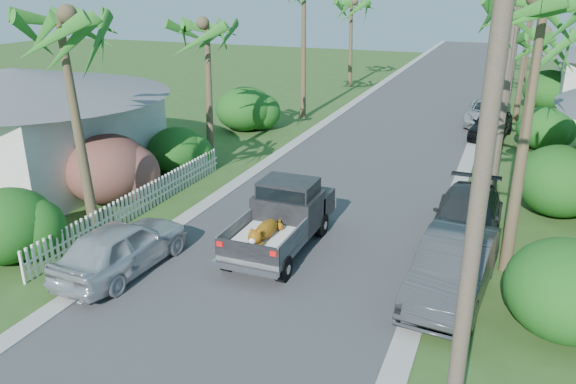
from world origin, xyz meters
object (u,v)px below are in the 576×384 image
at_px(palm_l_b, 206,24).
at_px(utility_pole_a, 476,219).
at_px(parked_car_rm, 467,217).
at_px(palm_l_a, 63,16).
at_px(parked_car_rd, 488,113).
at_px(utility_pole_b, 508,74).
at_px(house_left, 20,129).
at_px(pickup_truck, 285,215).
at_px(palm_l_d, 352,2).
at_px(utility_pole_c, 516,39).
at_px(parked_car_rf, 491,124).
at_px(parked_car_ln, 122,247).
at_px(palm_r_b, 542,33).
at_px(palm_r_a, 545,0).
at_px(parked_car_rn, 453,269).
at_px(utility_pole_d, 519,24).

xyz_separation_m(palm_l_b, utility_pole_a, (12.40, -14.00, -1.55)).
height_order(parked_car_rm, palm_l_a, palm_l_a).
xyz_separation_m(parked_car_rd, utility_pole_b, (0.95, -11.30, 3.89)).
relative_size(house_left, utility_pole_b, 1.00).
bearing_deg(house_left, utility_pole_a, -25.82).
relative_size(pickup_truck, utility_pole_a, 0.57).
bearing_deg(palm_l_d, palm_l_b, -90.78).
distance_m(utility_pole_b, utility_pole_c, 15.00).
relative_size(parked_car_rf, house_left, 0.48).
height_order(pickup_truck, parked_car_ln, pickup_truck).
relative_size(pickup_truck, palm_r_b, 0.71).
bearing_deg(utility_pole_c, parked_car_rf, -95.11).
xyz_separation_m(palm_l_b, house_left, (-6.20, -5.00, -4.03)).
distance_m(palm_r_a, palm_r_b, 9.12).
height_order(pickup_truck, utility_pole_c, utility_pole_c).
height_order(parked_car_rm, house_left, house_left).
xyz_separation_m(parked_car_rn, utility_pole_b, (0.60, 9.26, 3.79)).
bearing_deg(palm_l_b, parked_car_rm, -20.16).
bearing_deg(utility_pole_d, palm_r_a, -88.92).
bearing_deg(parked_car_rn, palm_l_b, 150.06).
bearing_deg(palm_r_b, palm_r_a, -91.91).
height_order(pickup_truck, utility_pole_b, utility_pole_b).
xyz_separation_m(parked_car_rd, palm_r_b, (1.95, -9.30, 5.24)).
xyz_separation_m(utility_pole_c, utility_pole_d, (0.00, 15.00, 0.00)).
bearing_deg(utility_pole_b, parked_car_ln, -129.96).
distance_m(pickup_truck, utility_pole_b, 10.53).
xyz_separation_m(parked_car_rn, parked_car_rf, (0.00, 17.55, -0.07)).
bearing_deg(parked_car_rf, parked_car_rm, -82.37).
height_order(palm_r_a, utility_pole_b, utility_pole_b).
bearing_deg(palm_l_b, parked_car_ln, -74.44).
bearing_deg(utility_pole_a, palm_l_d, 108.58).
relative_size(palm_l_a, palm_r_b, 1.14).
distance_m(parked_car_rm, utility_pole_c, 20.70).
relative_size(house_left, utility_pole_a, 1.00).
bearing_deg(parked_car_ln, parked_car_rd, -107.64).
xyz_separation_m(house_left, utility_pole_d, (18.60, 36.00, 2.48)).
relative_size(pickup_truck, parked_car_rm, 1.01).
height_order(parked_car_ln, palm_l_d, palm_l_d).
relative_size(palm_l_b, utility_pole_a, 0.82).
height_order(parked_car_rd, utility_pole_b, utility_pole_b).
relative_size(parked_car_rf, utility_pole_d, 0.48).
bearing_deg(utility_pole_d, house_left, -117.32).
bearing_deg(parked_car_rn, utility_pole_b, 91.37).
bearing_deg(utility_pole_c, palm_r_b, -85.60).
distance_m(palm_r_a, utility_pole_a, 8.51).
bearing_deg(utility_pole_d, parked_car_rd, -92.90).
bearing_deg(palm_l_b, parked_car_rf, 38.20).
height_order(palm_l_a, palm_r_b, palm_l_a).
xyz_separation_m(pickup_truck, parked_car_ln, (-3.64, -3.39, -0.25)).
relative_size(pickup_truck, parked_car_rd, 1.00).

